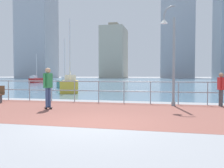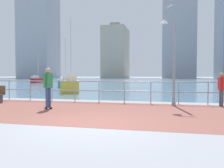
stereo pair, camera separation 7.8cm
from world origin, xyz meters
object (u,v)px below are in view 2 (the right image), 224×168
object	(u,v)px
lamppost	(171,50)
sailboat_red	(71,85)
bystander	(221,87)
sailboat_white	(66,83)
sailboat_blue	(38,80)
skateboarder	(48,84)

from	to	relation	value
lamppost	sailboat_red	size ratio (longest dim) A/B	0.76
bystander	sailboat_white	xyz separation A→B (m)	(-13.58, 12.77, -0.41)
sailboat_blue	lamppost	bearing A→B (deg)	-50.15
skateboarder	sailboat_blue	bearing A→B (deg)	121.01
lamppost	sailboat_red	bearing A→B (deg)	137.11
skateboarder	sailboat_white	bearing A→B (deg)	111.23
bystander	sailboat_red	size ratio (longest dim) A/B	0.25
lamppost	skateboarder	world-z (taller)	lamppost
sailboat_blue	sailboat_white	xyz separation A→B (m)	(12.43, -15.25, 0.02)
lamppost	sailboat_red	distance (m)	11.65
lamppost	sailboat_red	xyz separation A→B (m)	(-8.40, 7.80, -2.07)
sailboat_blue	sailboat_red	world-z (taller)	sailboat_red
lamppost	bystander	bearing A→B (deg)	8.02
skateboarder	sailboat_white	xyz separation A→B (m)	(-5.97, 15.36, -0.57)
bystander	sailboat_blue	xyz separation A→B (m)	(-26.01, 28.02, -0.43)
sailboat_blue	sailboat_red	size ratio (longest dim) A/B	0.85
sailboat_red	bystander	bearing A→B (deg)	-34.80
sailboat_blue	skateboarder	bearing A→B (deg)	-58.99
bystander	sailboat_red	bearing A→B (deg)	145.20
bystander	sailboat_white	size ratio (longest dim) A/B	0.29
lamppost	bystander	distance (m)	2.94
bystander	skateboarder	bearing A→B (deg)	-161.21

